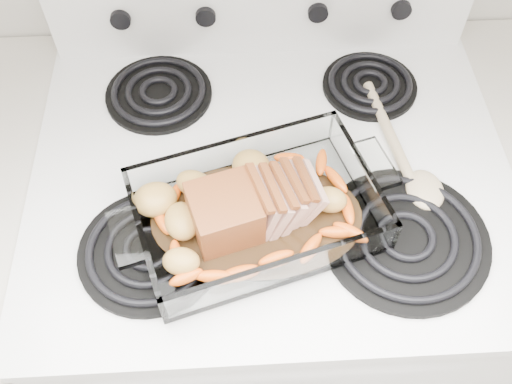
{
  "coord_description": "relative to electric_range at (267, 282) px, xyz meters",
  "views": [
    {
      "loc": [
        -0.06,
        1.08,
        1.68
      ],
      "look_at": [
        -0.03,
        1.56,
        0.99
      ],
      "focal_mm": 40.0,
      "sensor_mm": 36.0,
      "label": 1
    }
  ],
  "objects": [
    {
      "name": "electric_range",
      "position": [
        0.0,
        0.0,
        0.0
      ],
      "size": [
        0.78,
        0.7,
        1.12
      ],
      "color": "white",
      "rests_on": "ground"
    },
    {
      "name": "baking_dish",
      "position": [
        -0.03,
        -0.12,
        0.48
      ],
      "size": [
        0.34,
        0.23,
        0.07
      ],
      "rotation": [
        0.0,
        0.0,
        0.29
      ],
      "color": "white",
      "rests_on": "electric_range"
    },
    {
      "name": "pork_roast",
      "position": [
        -0.05,
        -0.12,
        0.51
      ],
      "size": [
        0.19,
        0.09,
        0.08
      ],
      "rotation": [
        0.0,
        0.0,
        0.32
      ],
      "color": "brown",
      "rests_on": "baking_dish"
    },
    {
      "name": "roast_vegetables",
      "position": [
        -0.03,
        -0.09,
        0.49
      ],
      "size": [
        0.35,
        0.19,
        0.04
      ],
      "rotation": [
        0.0,
        0.0,
        -0.36
      ],
      "color": "#FF5E1C",
      "rests_on": "baking_dish"
    },
    {
      "name": "wooden_spoon",
      "position": [
        0.22,
        -0.02,
        0.46
      ],
      "size": [
        0.09,
        0.27,
        0.02
      ],
      "rotation": [
        0.0,
        0.0,
        0.15
      ],
      "color": "#BBAD89",
      "rests_on": "electric_range"
    }
  ]
}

